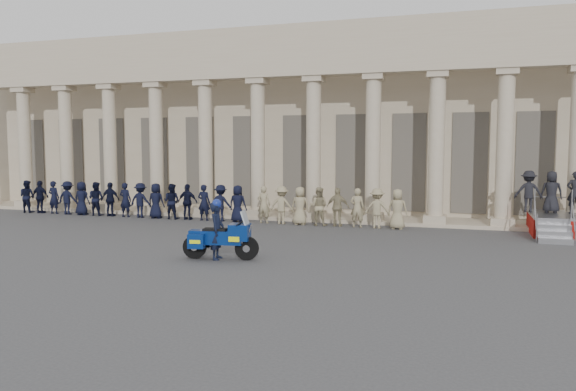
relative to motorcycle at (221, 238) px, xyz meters
The scene contains 5 objects.
ground 1.49m from the motorcycle, 136.18° to the left, with size 90.00×90.00×0.00m, color #3D3D40.
building 16.18m from the motorcycle, 93.55° to the left, with size 40.00×12.50×9.00m.
officer_rank 9.05m from the motorcycle, 123.08° to the left, with size 18.95×0.61×1.60m.
motorcycle is the anchor object (origin of this frame).
rider 0.28m from the motorcycle, 169.53° to the right, with size 0.50×0.67×1.77m.
Camera 1 is at (7.79, -15.70, 3.31)m, focal length 35.00 mm.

